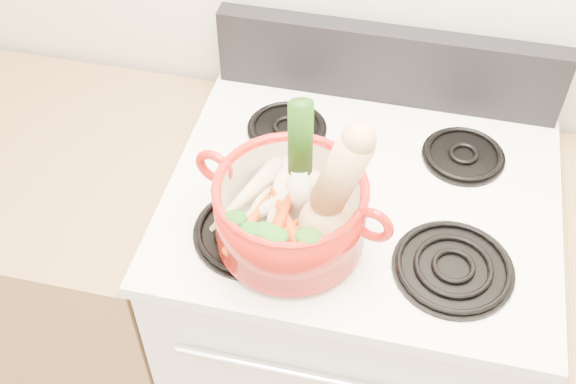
% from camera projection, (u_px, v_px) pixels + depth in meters
% --- Properties ---
extents(stove_body, '(0.76, 0.65, 0.92)m').
position_uv_depth(stove_body, '(348.00, 322.00, 1.81)').
color(stove_body, white).
rests_on(stove_body, floor).
extents(cooktop, '(0.78, 0.67, 0.03)m').
position_uv_depth(cooktop, '(363.00, 195.00, 1.46)').
color(cooktop, white).
rests_on(cooktop, stove_body).
extents(control_backsplash, '(0.76, 0.05, 0.18)m').
position_uv_depth(control_backsplash, '(387.00, 65.00, 1.58)').
color(control_backsplash, black).
rests_on(control_backsplash, cooktop).
extents(oven_handle, '(0.60, 0.02, 0.02)m').
position_uv_depth(oven_handle, '(328.00, 381.00, 1.35)').
color(oven_handle, silver).
rests_on(oven_handle, stove_body).
extents(burner_front_left, '(0.22, 0.22, 0.02)m').
position_uv_depth(burner_front_left, '(252.00, 231.00, 1.37)').
color(burner_front_left, black).
rests_on(burner_front_left, cooktop).
extents(burner_front_right, '(0.22, 0.22, 0.02)m').
position_uv_depth(burner_front_right, '(453.00, 267.00, 1.31)').
color(burner_front_right, black).
rests_on(burner_front_right, cooktop).
extents(burner_back_left, '(0.17, 0.17, 0.02)m').
position_uv_depth(burner_back_left, '(287.00, 127.00, 1.57)').
color(burner_back_left, black).
rests_on(burner_back_left, cooktop).
extents(burner_back_right, '(0.17, 0.17, 0.02)m').
position_uv_depth(burner_back_right, '(464.00, 154.00, 1.51)').
color(burner_back_right, black).
rests_on(burner_back_right, cooktop).
extents(dutch_oven, '(0.33, 0.33, 0.14)m').
position_uv_depth(dutch_oven, '(290.00, 212.00, 1.30)').
color(dutch_oven, '#AB170E').
rests_on(dutch_oven, burner_front_left).
extents(pot_handle_left, '(0.08, 0.04, 0.08)m').
position_uv_depth(pot_handle_left, '(214.00, 167.00, 1.31)').
color(pot_handle_left, '#AB170E').
rests_on(pot_handle_left, dutch_oven).
extents(pot_handle_right, '(0.08, 0.04, 0.08)m').
position_uv_depth(pot_handle_right, '(373.00, 225.00, 1.22)').
color(pot_handle_right, '#AB170E').
rests_on(pot_handle_right, dutch_oven).
extents(squash, '(0.21, 0.17, 0.28)m').
position_uv_depth(squash, '(333.00, 192.00, 1.21)').
color(squash, tan).
rests_on(squash, dutch_oven).
extents(leek, '(0.06, 0.06, 0.28)m').
position_uv_depth(leek, '(300.00, 162.00, 1.25)').
color(leek, white).
rests_on(leek, dutch_oven).
extents(ginger, '(0.09, 0.07, 0.04)m').
position_uv_depth(ginger, '(307.00, 180.00, 1.38)').
color(ginger, tan).
rests_on(ginger, dutch_oven).
extents(parsnip_0, '(0.08, 0.21, 0.06)m').
position_uv_depth(parsnip_0, '(264.00, 193.00, 1.36)').
color(parsnip_0, beige).
rests_on(parsnip_0, dutch_oven).
extents(parsnip_1, '(0.17, 0.16, 0.06)m').
position_uv_depth(parsnip_1, '(263.00, 209.00, 1.32)').
color(parsnip_1, beige).
rests_on(parsnip_1, dutch_oven).
extents(parsnip_2, '(0.04, 0.20, 0.06)m').
position_uv_depth(parsnip_2, '(277.00, 195.00, 1.33)').
color(parsnip_2, '#EFE0C3').
rests_on(parsnip_2, dutch_oven).
extents(parsnip_3, '(0.13, 0.19, 0.06)m').
position_uv_depth(parsnip_3, '(245.00, 195.00, 1.33)').
color(parsnip_3, beige).
rests_on(parsnip_3, dutch_oven).
extents(carrot_0, '(0.06, 0.19, 0.05)m').
position_uv_depth(carrot_0, '(282.00, 229.00, 1.30)').
color(carrot_0, '#C44A09').
rests_on(carrot_0, dutch_oven).
extents(carrot_1, '(0.07, 0.15, 0.04)m').
position_uv_depth(carrot_1, '(250.00, 224.00, 1.30)').
color(carrot_1, '#D3460A').
rests_on(carrot_1, dutch_oven).
extents(carrot_2, '(0.14, 0.18, 0.05)m').
position_uv_depth(carrot_2, '(290.00, 230.00, 1.28)').
color(carrot_2, '#C23909').
rests_on(carrot_2, dutch_oven).
extents(carrot_3, '(0.10, 0.13, 0.04)m').
position_uv_depth(carrot_3, '(277.00, 239.00, 1.26)').
color(carrot_3, '#C73809').
rests_on(carrot_3, dutch_oven).
extents(carrot_4, '(0.05, 0.17, 0.05)m').
position_uv_depth(carrot_4, '(281.00, 219.00, 1.28)').
color(carrot_4, '#BF3609').
rests_on(carrot_4, dutch_oven).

